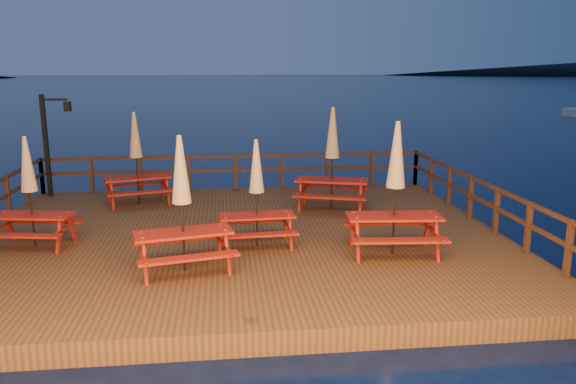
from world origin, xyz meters
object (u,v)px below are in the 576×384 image
Objects in this scene: lamp_post at (51,136)px; picnic_table_1 at (182,202)px; picnic_table_2 at (257,192)px; picnic_table_0 at (332,157)px.

lamp_post is 8.08m from picnic_table_1.
picnic_table_1 reaches higher than picnic_table_2.
picnic_table_0 is 1.06× the size of picnic_table_1.
lamp_post is 1.16× the size of picnic_table_1.
picnic_table_1 is 2.01m from picnic_table_2.
lamp_post is at bearing 132.98° from picnic_table_2.
picnic_table_0 is 3.68m from picnic_table_2.
picnic_table_2 is (1.47, 1.37, -0.14)m from picnic_table_1.
picnic_table_2 is at bearing 30.33° from picnic_table_1.
lamp_post is at bearing 109.00° from picnic_table_1.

